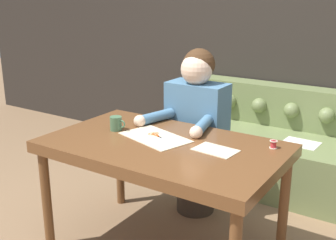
{
  "coord_description": "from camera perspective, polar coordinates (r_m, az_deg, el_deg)",
  "views": [
    {
      "loc": [
        1.24,
        -1.8,
        1.57
      ],
      "look_at": [
        -0.1,
        0.25,
        0.83
      ],
      "focal_mm": 45.0,
      "sensor_mm": 36.0,
      "label": 1
    }
  ],
  "objects": [
    {
      "name": "mug",
      "position": [
        2.7,
        -7.03,
        -0.47
      ],
      "size": [
        0.11,
        0.08,
        0.09
      ],
      "color": "#47704C",
      "rests_on": "dining_table"
    },
    {
      "name": "scissors",
      "position": [
        2.57,
        -1.48,
        -2.18
      ],
      "size": [
        0.21,
        0.14,
        0.01
      ],
      "color": "silver",
      "rests_on": "dining_table"
    },
    {
      "name": "person",
      "position": [
        3.0,
        3.83,
        -1.46
      ],
      "size": [
        0.5,
        0.57,
        1.21
      ],
      "color": "#33281E",
      "rests_on": "ground_plane"
    },
    {
      "name": "dining_table",
      "position": [
        2.49,
        -0.69,
        -4.68
      ],
      "size": [
        1.39,
        0.84,
        0.73
      ],
      "color": "brown",
      "rests_on": "ground_plane"
    },
    {
      "name": "thread_spool",
      "position": [
        2.45,
        14.09,
        -3.22
      ],
      "size": [
        0.04,
        0.04,
        0.05
      ],
      "color": "red",
      "rests_on": "dining_table"
    },
    {
      "name": "pattern_paper_offcut",
      "position": [
        2.36,
        6.45,
        -4.07
      ],
      "size": [
        0.25,
        0.18,
        0.0
      ],
      "color": "beige",
      "rests_on": "dining_table"
    },
    {
      "name": "wall_back",
      "position": [
        3.94,
        14.99,
        12.37
      ],
      "size": [
        8.0,
        0.06,
        2.6
      ],
      "color": "#2D2823",
      "rests_on": "ground_plane"
    },
    {
      "name": "couch",
      "position": [
        3.69,
        15.36,
        -4.01
      ],
      "size": [
        1.84,
        0.83,
        0.8
      ],
      "color": "olive",
      "rests_on": "ground_plane"
    },
    {
      "name": "pattern_paper_main",
      "position": [
        2.55,
        -1.75,
        -2.35
      ],
      "size": [
        0.48,
        0.36,
        0.0
      ],
      "color": "beige",
      "rests_on": "dining_table"
    }
  ]
}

